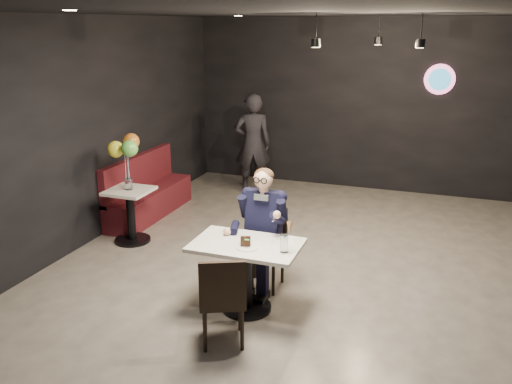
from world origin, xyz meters
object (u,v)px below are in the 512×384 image
at_px(balloon_vase, 129,184).
at_px(passerby, 253,144).
at_px(main_table, 247,277).
at_px(chair_far, 264,249).
at_px(booth_bench, 149,187).
at_px(sundae_glass, 284,244).
at_px(side_table, 131,217).
at_px(seated_man, 264,228).
at_px(chair_near, 222,297).

xyz_separation_m(balloon_vase, passerby, (0.78, 2.73, 0.05)).
height_order(main_table, chair_far, chair_far).
bearing_deg(booth_bench, main_table, -42.10).
bearing_deg(sundae_glass, balloon_vase, 153.31).
distance_m(main_table, side_table, 2.47).
bearing_deg(main_table, seated_man, 90.00).
distance_m(main_table, passerby, 4.21).
relative_size(chair_far, seated_man, 0.64).
distance_m(main_table, seated_man, 0.65).
bearing_deg(passerby, chair_far, 91.36).
height_order(chair_near, side_table, chair_near).
bearing_deg(balloon_vase, booth_bench, 106.70).
bearing_deg(chair_far, seated_man, -14.04).
relative_size(chair_far, chair_near, 1.00).
xyz_separation_m(chair_near, passerby, (-1.37, 4.58, 0.41)).
height_order(chair_far, sundae_glass, sundae_glass).
relative_size(seated_man, passerby, 0.82).
bearing_deg(sundae_glass, side_table, 153.31).
xyz_separation_m(main_table, passerby, (-1.37, 3.94, 0.50)).
relative_size(main_table, passerby, 0.63).
bearing_deg(chair_far, sundae_glass, -56.20).
xyz_separation_m(chair_far, seated_man, (0.00, -0.00, 0.26)).
bearing_deg(seated_man, chair_near, -90.00).
distance_m(chair_far, booth_bench, 2.96).
relative_size(main_table, sundae_glass, 6.19).
relative_size(chair_far, balloon_vase, 5.92).
relative_size(chair_near, passerby, 0.53).
relative_size(seated_man, side_table, 2.04).
bearing_deg(booth_bench, balloon_vase, -73.30).
relative_size(side_table, passerby, 0.40).
height_order(sundae_glass, side_table, sundae_glass).
xyz_separation_m(chair_far, chair_near, (0.00, -1.18, 0.00)).
distance_m(chair_far, sundae_glass, 0.85).
relative_size(chair_near, booth_bench, 0.48).
distance_m(chair_far, side_table, 2.25).
height_order(main_table, booth_bench, booth_bench).
height_order(seated_man, balloon_vase, seated_man).
distance_m(main_table, balloon_vase, 2.51).
relative_size(booth_bench, balloon_vase, 12.25).
xyz_separation_m(booth_bench, balloon_vase, (0.30, -1.00, 0.35)).
bearing_deg(chair_near, seated_man, 65.17).
height_order(chair_near, booth_bench, booth_bench).
distance_m(chair_near, side_table, 2.83).
relative_size(seated_man, sundae_glass, 8.11).
distance_m(seated_man, side_table, 2.28).
xyz_separation_m(chair_far, booth_bench, (-2.45, 1.66, 0.02)).
bearing_deg(booth_bench, sundae_glass, -38.61).
xyz_separation_m(side_table, balloon_vase, (0.00, 0.00, 0.48)).
bearing_deg(passerby, seated_man, 91.36).
height_order(side_table, balloon_vase, balloon_vase).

